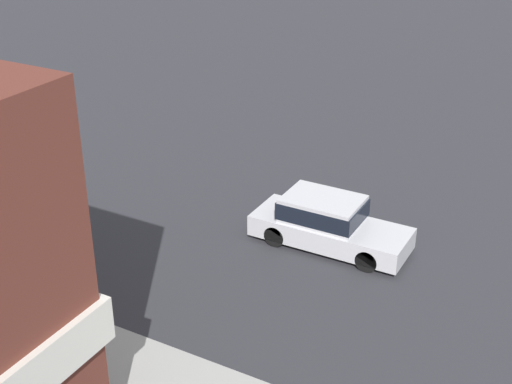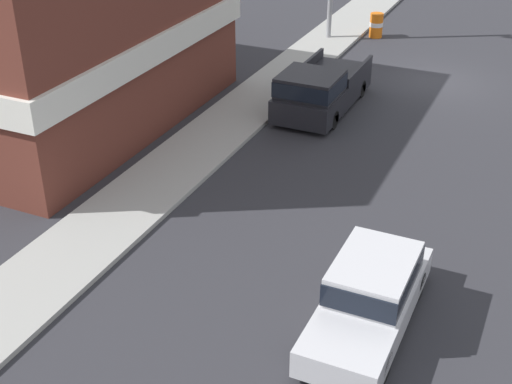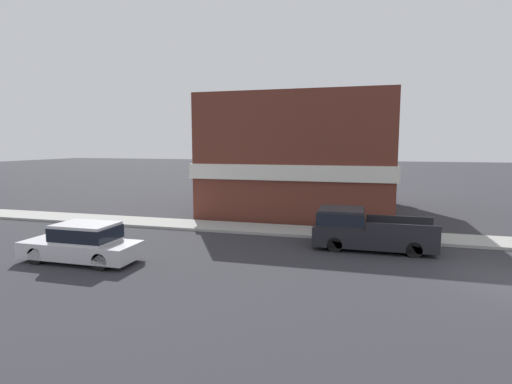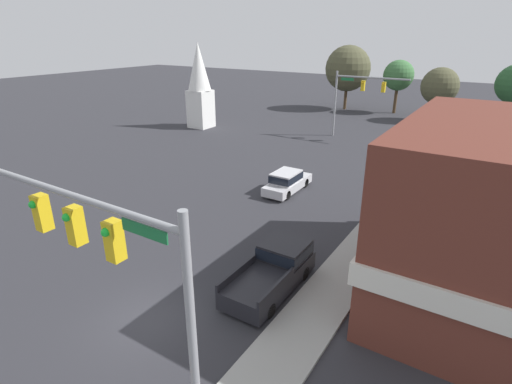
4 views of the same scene
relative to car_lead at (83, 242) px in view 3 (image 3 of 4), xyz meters
name	(u,v)px [view 3 (image 3 of 4)]	position (x,y,z in m)	size (l,w,h in m)	color
sidewalk_curb	(471,241)	(7.59, -15.73, -0.74)	(2.40, 60.00, 0.14)	#9E9E99
car_lead	(83,242)	(0.00, 0.00, 0.00)	(1.75, 4.73, 1.57)	black
pickup_truck_parked	(363,229)	(5.12, -10.72, 0.07)	(2.14, 5.23, 1.78)	black
corner_brick_building	(304,157)	(15.27, -6.48, 2.98)	(12.27, 12.14, 7.75)	brown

